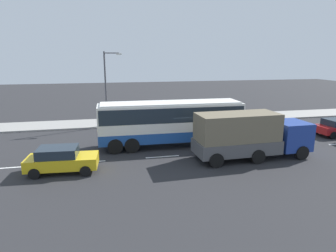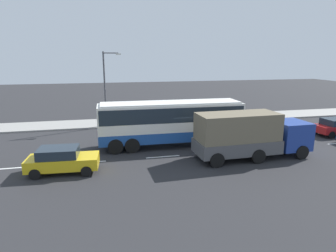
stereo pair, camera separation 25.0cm
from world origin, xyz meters
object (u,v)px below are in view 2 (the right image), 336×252
coach_bus (171,119)px  street_lamp (106,84)px  car_yellow_taxi (62,160)px  cargo_truck (249,134)px  pedestrian_near_curb (164,111)px

coach_bus → street_lamp: (-4.64, 7.68, 2.12)m
car_yellow_taxi → street_lamp: (3.07, 11.63, 3.45)m
cargo_truck → car_yellow_taxi: size_ratio=1.91×
pedestrian_near_curb → street_lamp: (-5.97, -1.14, 3.10)m
pedestrian_near_curb → street_lamp: bearing=-143.3°
street_lamp → car_yellow_taxi: bearing=-104.8°
coach_bus → pedestrian_near_curb: size_ratio=6.34×
cargo_truck → pedestrian_near_curb: 13.23m
car_yellow_taxi → street_lamp: street_lamp is taller
car_yellow_taxi → street_lamp: 12.51m
coach_bus → car_yellow_taxi: size_ratio=2.61×
cargo_truck → car_yellow_taxi: bearing=178.1°
car_yellow_taxi → street_lamp: bearing=79.2°
car_yellow_taxi → pedestrian_near_curb: bearing=58.7°
car_yellow_taxi → pedestrian_near_curb: 15.65m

